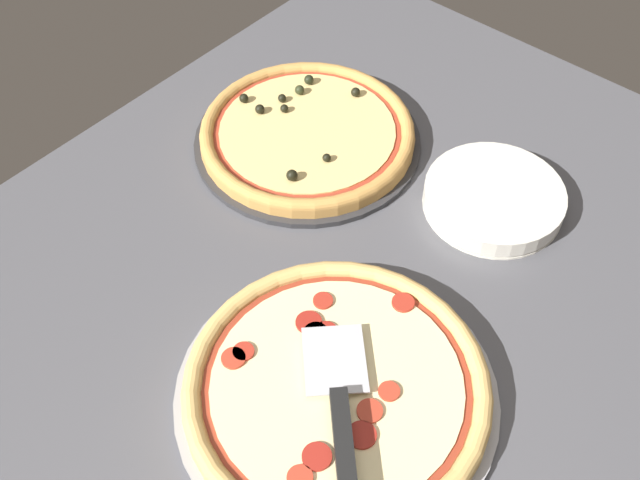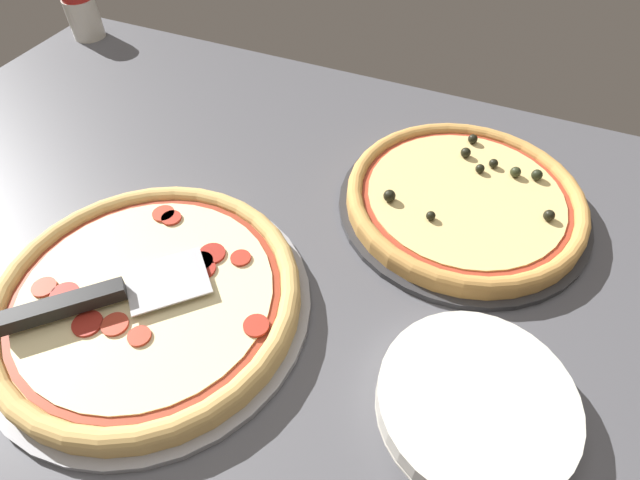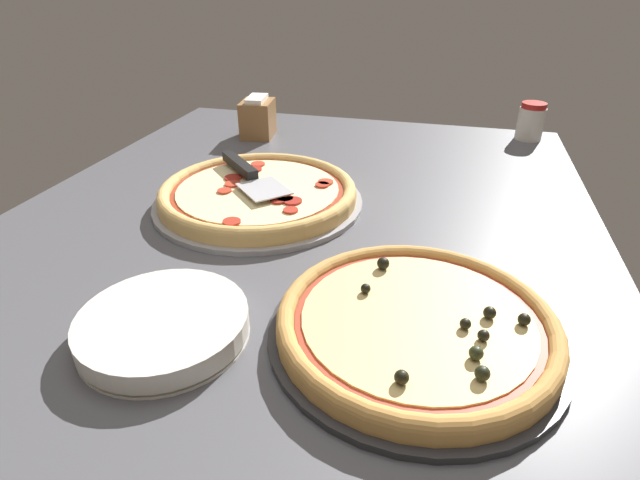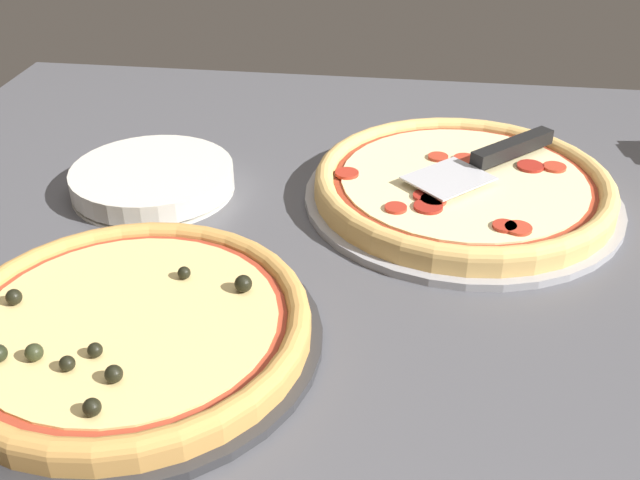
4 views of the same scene
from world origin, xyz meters
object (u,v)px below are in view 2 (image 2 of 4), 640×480
at_px(pizza_front, 148,295).
at_px(parmesan_shaker, 83,15).
at_px(pizza_back, 465,198).
at_px(plate_stack, 475,403).
at_px(serving_spatula, 88,300).

height_order(pizza_front, parmesan_shaker, parmesan_shaker).
xyz_separation_m(pizza_back, parmesan_shaker, (-0.91, 0.22, 0.02)).
relative_size(pizza_front, parmesan_shaker, 3.94).
height_order(pizza_front, plate_stack, pizza_front).
bearing_deg(parmesan_shaker, serving_spatula, -48.75).
height_order(pizza_back, serving_spatula, serving_spatula).
xyz_separation_m(pizza_front, plate_stack, (0.41, 0.03, -0.01)).
bearing_deg(plate_stack, pizza_back, 104.57).
relative_size(pizza_back, plate_stack, 1.65).
distance_m(pizza_front, serving_spatula, 0.07).
bearing_deg(parmesan_shaker, pizza_back, -13.76).
relative_size(plate_stack, parmesan_shaker, 2.20).
relative_size(pizza_front, pizza_back, 1.09).
bearing_deg(plate_stack, serving_spatula, -170.97).
height_order(pizza_back, plate_stack, pizza_back).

